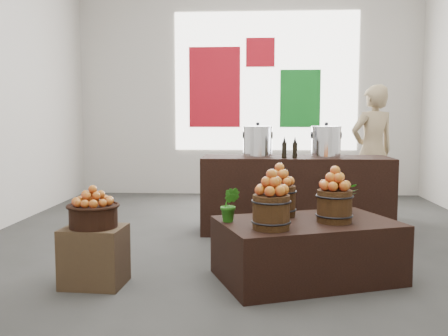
# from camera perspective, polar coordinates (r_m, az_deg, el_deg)

# --- Properties ---
(ground) EXTENTS (7.00, 7.00, 0.00)m
(ground) POSITION_cam_1_polar(r_m,az_deg,el_deg) (5.56, 2.33, -8.47)
(ground) COLOR #363634
(ground) RESTS_ON ground
(back_wall) EXTENTS (6.00, 0.04, 4.00)m
(back_wall) POSITION_cam_1_polar(r_m,az_deg,el_deg) (8.91, 2.84, 9.84)
(back_wall) COLOR #BAB5AC
(back_wall) RESTS_ON ground
(back_opening) EXTENTS (3.20, 0.02, 2.40)m
(back_opening) POSITION_cam_1_polar(r_m,az_deg,el_deg) (8.89, 4.80, 9.83)
(back_opening) COLOR white
(back_opening) RESTS_ON back_wall
(deco_red_left) EXTENTS (0.90, 0.04, 1.40)m
(deco_red_left) POSITION_cam_1_polar(r_m,az_deg,el_deg) (8.90, -1.08, 9.20)
(deco_red_left) COLOR #AD0D1A
(deco_red_left) RESTS_ON back_wall
(deco_green_right) EXTENTS (0.70, 0.04, 1.00)m
(deco_green_right) POSITION_cam_1_polar(r_m,az_deg,el_deg) (8.90, 8.69, 7.85)
(deco_green_right) COLOR #116E1E
(deco_green_right) RESTS_ON back_wall
(deco_red_upper) EXTENTS (0.50, 0.04, 0.50)m
(deco_red_upper) POSITION_cam_1_polar(r_m,az_deg,el_deg) (8.93, 4.17, 13.05)
(deco_red_upper) COLOR #AD0D1A
(deco_red_upper) RESTS_ON back_wall
(crate) EXTENTS (0.51, 0.43, 0.48)m
(crate) POSITION_cam_1_polar(r_m,az_deg,el_deg) (4.26, -14.59, -9.72)
(crate) COLOR brown
(crate) RESTS_ON ground
(wicker_basket) EXTENTS (0.39, 0.39, 0.18)m
(wicker_basket) POSITION_cam_1_polar(r_m,az_deg,el_deg) (4.18, -14.70, -5.37)
(wicker_basket) COLOR black
(wicker_basket) RESTS_ON crate
(apples_in_basket) EXTENTS (0.30, 0.30, 0.16)m
(apples_in_basket) POSITION_cam_1_polar(r_m,az_deg,el_deg) (4.16, -14.76, -3.09)
(apples_in_basket) COLOR #A5051A
(apples_in_basket) RESTS_ON wicker_basket
(display_table) EXTENTS (1.67, 1.34, 0.50)m
(display_table) POSITION_cam_1_polar(r_m,az_deg,el_deg) (4.34, 9.45, -9.21)
(display_table) COLOR black
(display_table) RESTS_ON ground
(apple_bucket_front_left) EXTENTS (0.29, 0.29, 0.27)m
(apple_bucket_front_left) POSITION_cam_1_polar(r_m,az_deg,el_deg) (3.91, 5.41, -5.03)
(apple_bucket_front_left) COLOR #3D2510
(apple_bucket_front_left) RESTS_ON display_table
(apples_in_bucket_front_left) EXTENTS (0.22, 0.22, 0.19)m
(apples_in_bucket_front_left) POSITION_cam_1_polar(r_m,az_deg,el_deg) (3.87, 5.44, -1.67)
(apples_in_bucket_front_left) COLOR #A5051A
(apples_in_bucket_front_left) RESTS_ON apple_bucket_front_left
(apple_bucket_front_right) EXTENTS (0.29, 0.29, 0.27)m
(apple_bucket_front_right) POSITION_cam_1_polar(r_m,az_deg,el_deg) (4.25, 12.51, -4.28)
(apple_bucket_front_right) COLOR #3D2510
(apple_bucket_front_right) RESTS_ON display_table
(apples_in_bucket_front_right) EXTENTS (0.22, 0.22, 0.19)m
(apples_in_bucket_front_right) POSITION_cam_1_polar(r_m,az_deg,el_deg) (4.21, 12.57, -1.18)
(apples_in_bucket_front_right) COLOR #A5051A
(apples_in_bucket_front_right) RESTS_ON apple_bucket_front_right
(apple_bucket_rear) EXTENTS (0.29, 0.29, 0.27)m
(apple_bucket_rear) POSITION_cam_1_polar(r_m,az_deg,el_deg) (4.43, 6.31, -3.75)
(apple_bucket_rear) COLOR #3D2510
(apple_bucket_rear) RESTS_ON display_table
(apples_in_bucket_rear) EXTENTS (0.22, 0.22, 0.19)m
(apples_in_bucket_rear) POSITION_cam_1_polar(r_m,az_deg,el_deg) (4.40, 6.35, -0.78)
(apples_in_bucket_rear) COLOR #A5051A
(apples_in_bucket_rear) RESTS_ON apple_bucket_rear
(herb_garnish_right) EXTENTS (0.28, 0.25, 0.28)m
(herb_garnish_right) POSITION_cam_1_polar(r_m,az_deg,el_deg) (4.68, 13.58, -3.31)
(herb_garnish_right) COLOR #236916
(herb_garnish_right) RESTS_ON display_table
(herb_garnish_left) EXTENTS (0.18, 0.16, 0.29)m
(herb_garnish_left) POSITION_cam_1_polar(r_m,az_deg,el_deg) (4.15, 0.68, -4.20)
(herb_garnish_left) COLOR #236916
(herb_garnish_left) RESTS_ON display_table
(counter) EXTENTS (2.21, 0.71, 0.91)m
(counter) POSITION_cam_1_polar(r_m,az_deg,el_deg) (6.02, 8.14, -3.02)
(counter) COLOR black
(counter) RESTS_ON ground
(stock_pot_left) EXTENTS (0.34, 0.34, 0.34)m
(stock_pot_left) POSITION_cam_1_polar(r_m,az_deg,el_deg) (5.93, 3.86, 2.95)
(stock_pot_left) COLOR silver
(stock_pot_left) RESTS_ON counter
(stock_pot_center) EXTENTS (0.34, 0.34, 0.34)m
(stock_pot_center) POSITION_cam_1_polar(r_m,az_deg,el_deg) (6.00, 11.58, 2.88)
(stock_pot_center) COLOR silver
(stock_pot_center) RESTS_ON counter
(oil_cruets) EXTENTS (0.16, 0.06, 0.25)m
(oil_cruets) POSITION_cam_1_polar(r_m,az_deg,el_deg) (5.74, 8.41, 2.36)
(oil_cruets) COLOR black
(oil_cruets) RESTS_ON counter
(shopper) EXTENTS (0.78, 0.65, 1.82)m
(shopper) POSITION_cam_1_polar(r_m,az_deg,el_deg) (7.21, 16.59, 1.88)
(shopper) COLOR #937E5A
(shopper) RESTS_ON ground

